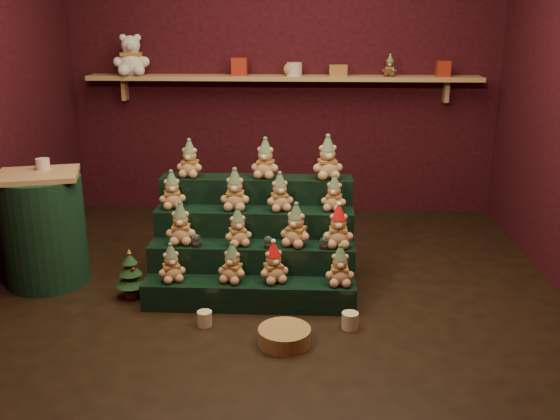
{
  "coord_description": "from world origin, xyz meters",
  "views": [
    {
      "loc": [
        0.24,
        -3.93,
        1.85
      ],
      "look_at": [
        0.05,
        0.25,
        0.54
      ],
      "focal_mm": 40.0,
      "sensor_mm": 36.0,
      "label": 1
    }
  ],
  "objects_px": {
    "riser_tier_front": "(249,294)",
    "mug_right": "(350,321)",
    "wicker_basket": "(284,336)",
    "snow_globe_a": "(197,240)",
    "mug_left": "(205,318)",
    "snow_globe_b": "(268,242)",
    "mini_christmas_tree": "(131,274)",
    "white_bear": "(131,50)",
    "snow_globe_c": "(324,243)",
    "side_table": "(44,229)",
    "brown_bear": "(390,66)"
  },
  "relations": [
    {
      "from": "riser_tier_front",
      "to": "mug_right",
      "type": "distance_m",
      "value": 0.7
    },
    {
      "from": "mug_right",
      "to": "wicker_basket",
      "type": "distance_m",
      "value": 0.45
    },
    {
      "from": "snow_globe_a",
      "to": "mug_left",
      "type": "height_order",
      "value": "snow_globe_a"
    },
    {
      "from": "snow_globe_b",
      "to": "wicker_basket",
      "type": "height_order",
      "value": "snow_globe_b"
    },
    {
      "from": "mini_christmas_tree",
      "to": "white_bear",
      "type": "distance_m",
      "value": 2.41
    },
    {
      "from": "wicker_basket",
      "to": "white_bear",
      "type": "height_order",
      "value": "white_bear"
    },
    {
      "from": "mini_christmas_tree",
      "to": "snow_globe_c",
      "type": "bearing_deg",
      "value": 2.33
    },
    {
      "from": "snow_globe_c",
      "to": "wicker_basket",
      "type": "xyz_separation_m",
      "value": [
        -0.24,
        -0.63,
        -0.36
      ]
    },
    {
      "from": "mini_christmas_tree",
      "to": "wicker_basket",
      "type": "bearing_deg",
      "value": -28.47
    },
    {
      "from": "side_table",
      "to": "wicker_basket",
      "type": "relative_size",
      "value": 2.62
    },
    {
      "from": "snow_globe_a",
      "to": "side_table",
      "type": "distance_m",
      "value": 1.13
    },
    {
      "from": "mug_right",
      "to": "riser_tier_front",
      "type": "bearing_deg",
      "value": 157.77
    },
    {
      "from": "mug_right",
      "to": "mug_left",
      "type": "bearing_deg",
      "value": -179.79
    },
    {
      "from": "side_table",
      "to": "brown_bear",
      "type": "height_order",
      "value": "brown_bear"
    },
    {
      "from": "snow_globe_c",
      "to": "mini_christmas_tree",
      "type": "distance_m",
      "value": 1.33
    },
    {
      "from": "brown_bear",
      "to": "mini_christmas_tree",
      "type": "bearing_deg",
      "value": -126.93
    },
    {
      "from": "side_table",
      "to": "snow_globe_c",
      "type": "bearing_deg",
      "value": -21.67
    },
    {
      "from": "mug_right",
      "to": "brown_bear",
      "type": "relative_size",
      "value": 0.55
    },
    {
      "from": "snow_globe_c",
      "to": "mini_christmas_tree",
      "type": "bearing_deg",
      "value": -177.67
    },
    {
      "from": "riser_tier_front",
      "to": "snow_globe_c",
      "type": "distance_m",
      "value": 0.6
    },
    {
      "from": "mug_left",
      "to": "snow_globe_b",
      "type": "bearing_deg",
      "value": 49.18
    },
    {
      "from": "snow_globe_b",
      "to": "side_table",
      "type": "xyz_separation_m",
      "value": [
        -1.6,
        0.18,
        0.0
      ]
    },
    {
      "from": "mug_right",
      "to": "brown_bear",
      "type": "xyz_separation_m",
      "value": [
        0.45,
        2.3,
        1.36
      ]
    },
    {
      "from": "side_table",
      "to": "mug_left",
      "type": "bearing_deg",
      "value": -42.79
    },
    {
      "from": "mug_left",
      "to": "mug_right",
      "type": "height_order",
      "value": "mug_right"
    },
    {
      "from": "mini_christmas_tree",
      "to": "white_bear",
      "type": "height_order",
      "value": "white_bear"
    },
    {
      "from": "snow_globe_c",
      "to": "wicker_basket",
      "type": "bearing_deg",
      "value": -110.73
    },
    {
      "from": "snow_globe_b",
      "to": "brown_bear",
      "type": "relative_size",
      "value": 0.45
    },
    {
      "from": "wicker_basket",
      "to": "side_table",
      "type": "bearing_deg",
      "value": 154.87
    },
    {
      "from": "mug_left",
      "to": "white_bear",
      "type": "bearing_deg",
      "value": 113.42
    },
    {
      "from": "mini_christmas_tree",
      "to": "mug_left",
      "type": "height_order",
      "value": "mini_christmas_tree"
    },
    {
      "from": "wicker_basket",
      "to": "brown_bear",
      "type": "xyz_separation_m",
      "value": [
        0.85,
        2.51,
        1.37
      ]
    },
    {
      "from": "snow_globe_c",
      "to": "mug_right",
      "type": "xyz_separation_m",
      "value": [
        0.16,
        -0.43,
        -0.35
      ]
    },
    {
      "from": "snow_globe_b",
      "to": "side_table",
      "type": "bearing_deg",
      "value": 173.5
    },
    {
      "from": "mug_right",
      "to": "side_table",
      "type": "bearing_deg",
      "value": 164.1
    },
    {
      "from": "snow_globe_a",
      "to": "mug_left",
      "type": "xyz_separation_m",
      "value": [
        0.11,
        -0.43,
        -0.36
      ]
    },
    {
      "from": "riser_tier_front",
      "to": "snow_globe_c",
      "type": "bearing_deg",
      "value": 18.03
    },
    {
      "from": "white_bear",
      "to": "mug_right",
      "type": "bearing_deg",
      "value": -60.02
    },
    {
      "from": "side_table",
      "to": "white_bear",
      "type": "relative_size",
      "value": 1.77
    },
    {
      "from": "mini_christmas_tree",
      "to": "mug_left",
      "type": "relative_size",
      "value": 3.82
    },
    {
      "from": "white_bear",
      "to": "mug_left",
      "type": "bearing_deg",
      "value": -76.15
    },
    {
      "from": "snow_globe_c",
      "to": "wicker_basket",
      "type": "relative_size",
      "value": 0.28
    },
    {
      "from": "mug_left",
      "to": "snow_globe_a",
      "type": "bearing_deg",
      "value": 104.66
    },
    {
      "from": "brown_bear",
      "to": "snow_globe_a",
      "type": "bearing_deg",
      "value": -120.13
    },
    {
      "from": "brown_bear",
      "to": "side_table",
      "type": "bearing_deg",
      "value": -138.91
    },
    {
      "from": "side_table",
      "to": "mug_left",
      "type": "height_order",
      "value": "side_table"
    },
    {
      "from": "snow_globe_b",
      "to": "mug_left",
      "type": "relative_size",
      "value": 0.91
    },
    {
      "from": "riser_tier_front",
      "to": "mini_christmas_tree",
      "type": "bearing_deg",
      "value": 172.53
    },
    {
      "from": "snow_globe_b",
      "to": "wicker_basket",
      "type": "distance_m",
      "value": 0.74
    },
    {
      "from": "white_bear",
      "to": "brown_bear",
      "type": "xyz_separation_m",
      "value": [
        2.35,
        0.0,
        -0.14
      ]
    }
  ]
}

